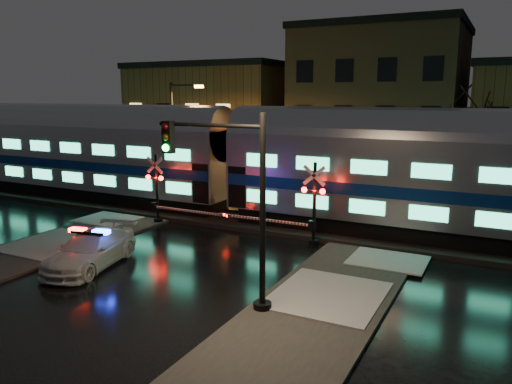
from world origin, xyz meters
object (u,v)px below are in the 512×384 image
police_car (91,250)px  crossing_signal_right (306,212)px  traffic_light (234,207)px  crossing_signal_left (162,196)px  streetlight (176,131)px

police_car → crossing_signal_right: size_ratio=0.95×
police_car → traffic_light: 7.45m
crossing_signal_right → traffic_light: bearing=-86.6°
crossing_signal_left → crossing_signal_right: bearing=0.0°
crossing_signal_right → streetlight: 13.93m
crossing_signal_left → traffic_light: traffic_light is taller
police_car → streetlight: size_ratio=0.68×
crossing_signal_left → traffic_light: bearing=-40.7°
crossing_signal_right → crossing_signal_left: size_ratio=1.03×
crossing_signal_right → traffic_light: size_ratio=0.87×
traffic_light → streetlight: streetlight is taller
crossing_signal_left → traffic_light: size_ratio=0.84×
police_car → traffic_light: traffic_light is taller
crossing_signal_left → streetlight: bearing=120.1°
crossing_signal_left → streetlight: streetlight is taller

